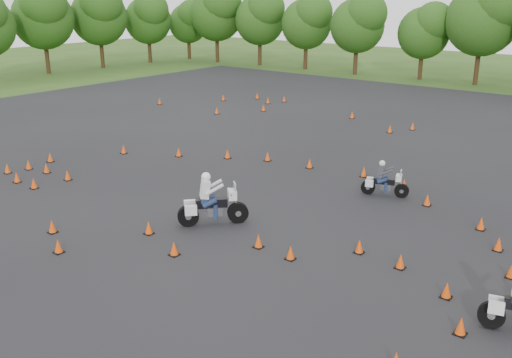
% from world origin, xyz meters
% --- Properties ---
extents(ground, '(140.00, 140.00, 0.00)m').
position_xyz_m(ground, '(0.00, 0.00, 0.00)').
color(ground, '#2D5119').
rests_on(ground, ground).
extents(asphalt_pad, '(62.00, 62.00, 0.00)m').
position_xyz_m(asphalt_pad, '(0.00, 6.00, 0.01)').
color(asphalt_pad, black).
rests_on(asphalt_pad, ground).
extents(traffic_cones, '(35.86, 32.79, 0.45)m').
position_xyz_m(traffic_cones, '(-0.04, 5.59, 0.23)').
color(traffic_cones, '#EA4909').
rests_on(traffic_cones, asphalt_pad).
extents(rider_grey, '(2.06, 1.20, 1.52)m').
position_xyz_m(rider_grey, '(3.34, 8.42, 0.76)').
color(rider_grey, '#393940').
rests_on(rider_grey, ground).
extents(rider_white, '(2.32, 2.46, 2.00)m').
position_xyz_m(rider_white, '(-0.21, 1.74, 1.00)').
color(rider_white, silver).
rests_on(rider_white, ground).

